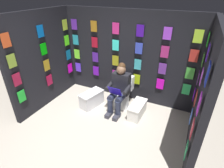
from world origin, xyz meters
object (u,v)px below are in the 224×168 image
Objects in this scene: toilet at (123,94)px; person_reading at (119,89)px; comic_longbox_near at (137,110)px; comic_longbox_far at (92,99)px.

person_reading reaches higher than toilet.
toilet is 0.55m from comic_longbox_near.
person_reading is 1.88× the size of comic_longbox_near.
person_reading is at bearing -154.81° from comic_longbox_far.
toilet is 0.65× the size of person_reading.
person_reading is 0.64m from comic_longbox_near.
comic_longbox_near is at bearing 154.34° from toilet.
toilet is 1.22× the size of comic_longbox_near.
comic_longbox_near is at bearing 179.84° from person_reading.
comic_longbox_far is (1.16, 0.11, 0.03)m from comic_longbox_near.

